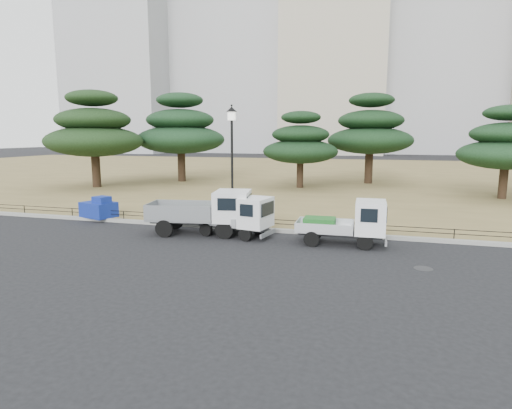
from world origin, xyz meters
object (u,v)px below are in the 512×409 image
(truck_kei_rear, at_px, (348,223))
(street_lamp, at_px, (232,146))
(truck_kei_front, at_px, (239,217))
(tarp_pile, at_px, (99,209))
(truck_large, at_px, (206,210))

(truck_kei_rear, bearing_deg, street_lamp, 161.42)
(truck_kei_front, distance_m, truck_kei_rear, 4.51)
(tarp_pile, bearing_deg, truck_kei_rear, -7.48)
(truck_kei_front, bearing_deg, truck_kei_rear, 9.02)
(truck_large, bearing_deg, truck_kei_front, -10.10)
(truck_kei_front, relative_size, street_lamp, 0.64)
(truck_large, bearing_deg, street_lamp, 54.96)
(street_lamp, relative_size, tarp_pile, 2.83)
(truck_large, bearing_deg, tarp_pile, 158.09)
(tarp_pile, bearing_deg, street_lamp, 0.22)
(truck_kei_rear, height_order, street_lamp, street_lamp)
(street_lamp, bearing_deg, tarp_pile, -179.78)
(street_lamp, xyz_separation_m, tarp_pile, (-7.10, -0.03, -3.18))
(truck_kei_front, height_order, tarp_pile, truck_kei_front)
(truck_large, distance_m, tarp_pile, 6.57)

